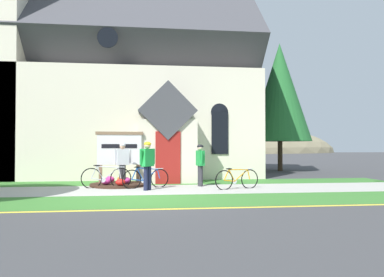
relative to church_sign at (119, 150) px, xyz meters
name	(u,v)px	position (x,y,z in m)	size (l,w,h in m)	color
ground	(142,184)	(0.88, 0.31, -1.35)	(140.00, 140.00, 0.00)	#3D3D3F
sidewalk_slab	(95,190)	(-0.66, -1.76, -1.34)	(32.00, 2.75, 0.01)	#A8A59E
grass_verge	(81,202)	(-0.66, -4.32, -1.34)	(32.00, 2.37, 0.01)	#38722D
church_lawn	(104,183)	(-0.66, 0.67, -1.34)	(24.00, 2.10, 0.01)	#38722D
curb_paint_stripe	(71,211)	(-0.66, -5.66, -1.35)	(28.00, 0.16, 0.01)	yellow
church_building	(106,86)	(-1.20, 5.96, 3.47)	(14.76, 10.98, 13.34)	beige
church_sign	(119,150)	(0.00, 0.00, 0.00)	(1.83, 0.20, 2.08)	#7F6047
flower_bed	(118,184)	(-0.01, -0.44, -1.25)	(2.11, 2.11, 0.34)	#382319
bicycle_white	(237,179)	(4.21, -1.93, -0.99)	(1.67, 0.54, 0.77)	black
bicycle_blue	(146,178)	(1.03, -1.25, -0.98)	(1.66, 0.64, 0.81)	black
bicycle_silver	(106,177)	(-0.39, -1.11, -0.96)	(1.79, 0.11, 0.86)	black
cyclist_in_green_jersey	(147,162)	(1.09, -1.93, -0.38)	(0.51, 0.55, 1.66)	#191E38
cyclist_in_blue_jersey	(200,162)	(3.06, -0.92, -0.44)	(0.29, 0.75, 1.57)	#2D2D33
cyclist_in_yellow_jersey	(122,161)	(0.16, -0.63, -0.40)	(0.63, 0.36, 1.63)	#2D2D33
roadside_conifer	(280,92)	(9.14, 6.97, 3.49)	(3.79, 3.79, 7.86)	#3D2D1E
distant_hill	(122,153)	(-5.03, 72.26, -1.35)	(103.30, 45.43, 18.31)	#847A5B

